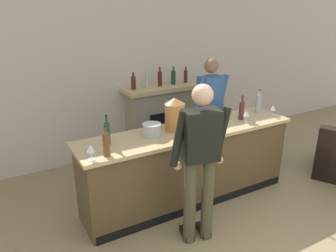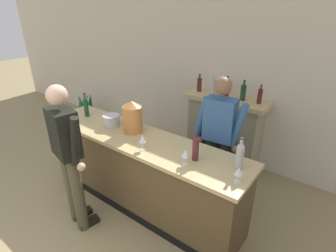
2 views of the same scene
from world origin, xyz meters
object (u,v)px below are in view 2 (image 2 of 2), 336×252
(person_bartender, at_px, (218,139))
(wine_glass_by_dispenser, at_px, (142,139))
(wine_glass_front_right, at_px, (185,154))
(potted_plant_corner, at_px, (86,109))
(copper_dispenser, at_px, (132,116))
(wine_bottle_chardonnay_pale, at_px, (86,106))
(wine_glass_front_left, at_px, (239,172))
(wine_bottle_burgundy_dark, at_px, (65,110))
(wine_bottle_merlot_tall, at_px, (196,147))
(person_customer, at_px, (68,155))
(wine_glass_near_bucket, at_px, (57,110))
(ice_bucket_steel, at_px, (112,121))
(wine_bottle_rose_blush, at_px, (240,155))
(fireplace_stone, at_px, (224,131))

(person_bartender, bearing_deg, wine_glass_by_dispenser, -122.98)
(wine_glass_front_right, bearing_deg, potted_plant_corner, 158.49)
(person_bartender, height_order, copper_dispenser, person_bartender)
(wine_bottle_chardonnay_pale, height_order, wine_glass_front_left, wine_bottle_chardonnay_pale)
(wine_bottle_burgundy_dark, xyz_separation_m, wine_bottle_merlot_tall, (1.96, 0.20, -0.00))
(person_customer, relative_size, wine_bottle_burgundy_dark, 5.29)
(person_bartender, distance_m, wine_glass_by_dispenser, 0.97)
(wine_glass_by_dispenser, relative_size, wine_glass_near_bucket, 1.09)
(person_customer, relative_size, copper_dispenser, 4.32)
(wine_bottle_merlot_tall, height_order, wine_glass_front_left, wine_bottle_merlot_tall)
(ice_bucket_steel, distance_m, wine_bottle_burgundy_dark, 0.70)
(wine_glass_front_right, bearing_deg, wine_bottle_merlot_tall, 75.69)
(wine_glass_by_dispenser, bearing_deg, wine_glass_front_right, 3.74)
(wine_bottle_merlot_tall, relative_size, wine_glass_by_dispenser, 1.84)
(wine_bottle_rose_blush, bearing_deg, copper_dispenser, -179.28)
(person_customer, distance_m, ice_bucket_steel, 0.79)
(potted_plant_corner, distance_m, copper_dispenser, 3.02)
(potted_plant_corner, bearing_deg, wine_bottle_merlot_tall, -19.46)
(person_bartender, xyz_separation_m, wine_glass_front_left, (0.56, -0.72, 0.14))
(person_customer, bearing_deg, person_bartender, 50.55)
(wine_bottle_chardonnay_pale, height_order, wine_glass_front_right, wine_bottle_chardonnay_pale)
(person_customer, relative_size, wine_bottle_merlot_tall, 5.28)
(wine_glass_front_left, xyz_separation_m, wine_glass_front_right, (-0.54, -0.05, 0.02))
(person_customer, relative_size, ice_bucket_steel, 7.87)
(wine_bottle_chardonnay_pale, relative_size, wine_glass_front_right, 2.07)
(potted_plant_corner, distance_m, wine_glass_front_right, 3.94)
(copper_dispenser, relative_size, wine_bottle_rose_blush, 1.21)
(wine_bottle_burgundy_dark, relative_size, wine_glass_near_bucket, 2.01)
(person_customer, distance_m, copper_dispenser, 0.87)
(fireplace_stone, distance_m, copper_dispenser, 1.68)
(ice_bucket_steel, xyz_separation_m, wine_bottle_chardonnay_pale, (-0.54, 0.01, 0.07))
(wine_bottle_chardonnay_pale, xyz_separation_m, wine_bottle_rose_blush, (2.28, 0.05, -0.00))
(copper_dispenser, bearing_deg, person_bartender, 29.69)
(potted_plant_corner, height_order, wine_bottle_rose_blush, wine_bottle_rose_blush)
(ice_bucket_steel, distance_m, wine_bottle_rose_blush, 1.74)
(wine_bottle_rose_blush, xyz_separation_m, wine_glass_front_left, (0.08, -0.21, -0.05))
(person_customer, height_order, wine_glass_front_left, person_customer)
(potted_plant_corner, bearing_deg, ice_bucket_steel, -28.00)
(fireplace_stone, bearing_deg, wine_bottle_merlot_tall, -75.85)
(wine_bottle_chardonnay_pale, bearing_deg, potted_plant_corner, 145.54)
(copper_dispenser, relative_size, wine_bottle_burgundy_dark, 1.22)
(wine_bottle_burgundy_dark, distance_m, wine_glass_front_right, 1.93)
(fireplace_stone, relative_size, wine_bottle_burgundy_dark, 4.50)
(person_customer, distance_m, wine_glass_front_left, 1.78)
(ice_bucket_steel, xyz_separation_m, wine_bottle_rose_blush, (1.74, 0.07, 0.07))
(wine_glass_near_bucket, bearing_deg, fireplace_stone, 45.86)
(potted_plant_corner, height_order, wine_bottle_chardonnay_pale, wine_bottle_chardonnay_pale)
(fireplace_stone, relative_size, wine_bottle_chardonnay_pale, 4.29)
(person_customer, height_order, wine_glass_near_bucket, person_customer)
(wine_bottle_rose_blush, xyz_separation_m, wine_bottle_burgundy_dark, (-2.39, -0.32, -0.00))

